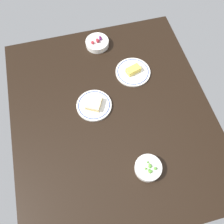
# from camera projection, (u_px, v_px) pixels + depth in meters

# --- Properties ---
(dining_table) EXTENTS (1.31, 1.13, 0.04)m
(dining_table) POSITION_uv_depth(u_px,v_px,m) (112.00, 115.00, 1.38)
(dining_table) COLOR black
(dining_table) RESTS_ON ground
(plate_sandwich) EXTENTS (0.20, 0.20, 0.05)m
(plate_sandwich) POSITION_uv_depth(u_px,v_px,m) (94.00, 105.00, 1.37)
(plate_sandwich) COLOR white
(plate_sandwich) RESTS_ON dining_table
(bowl_berries) EXTENTS (0.15, 0.15, 0.06)m
(bowl_berries) POSITION_uv_depth(u_px,v_px,m) (97.00, 43.00, 1.57)
(bowl_berries) COLOR white
(bowl_berries) RESTS_ON dining_table
(bowl_peas) EXTENTS (0.14, 0.14, 0.05)m
(bowl_peas) POSITION_uv_depth(u_px,v_px,m) (148.00, 168.00, 1.20)
(bowl_peas) COLOR white
(bowl_peas) RESTS_ON dining_table
(plate_cheese) EXTENTS (0.21, 0.21, 0.05)m
(plate_cheese) POSITION_uv_depth(u_px,v_px,m) (133.00, 72.00, 1.48)
(plate_cheese) COLOR white
(plate_cheese) RESTS_ON dining_table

